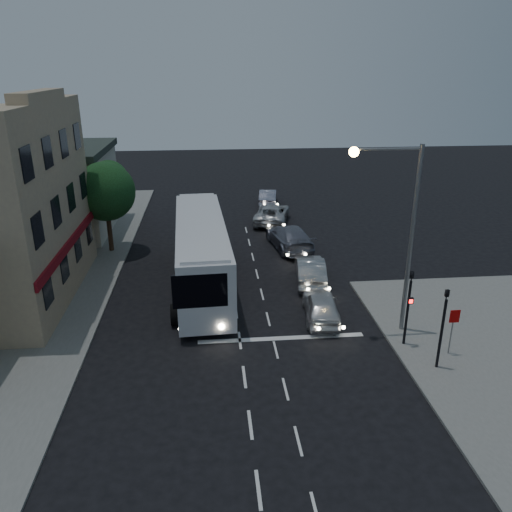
{
  "coord_description": "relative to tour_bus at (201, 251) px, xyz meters",
  "views": [
    {
      "loc": [
        -1.19,
        -18.75,
        12.27
      ],
      "look_at": [
        1.29,
        7.43,
        2.2
      ],
      "focal_mm": 35.0,
      "sensor_mm": 36.0,
      "label": 1
    }
  ],
  "objects": [
    {
      "name": "ground",
      "position": [
        1.79,
        -8.52,
        -2.19
      ],
      "size": [
        120.0,
        120.0,
        0.0
      ],
      "primitive_type": "plane",
      "color": "black"
    },
    {
      "name": "sidewalk_far",
      "position": [
        -11.21,
        -0.52,
        -2.13
      ],
      "size": [
        12.0,
        50.0,
        0.12
      ],
      "primitive_type": "cube",
      "color": "slate",
      "rests_on": "ground"
    },
    {
      "name": "road_markings",
      "position": [
        3.08,
        -5.21,
        -2.19
      ],
      "size": [
        8.0,
        30.55,
        0.01
      ],
      "color": "silver",
      "rests_on": "ground"
    },
    {
      "name": "tour_bus",
      "position": [
        0.0,
        0.0,
        0.0
      ],
      "size": [
        3.37,
        13.31,
        4.05
      ],
      "rotation": [
        0.0,
        0.0,
        0.05
      ],
      "color": "silver",
      "rests_on": "ground"
    },
    {
      "name": "car_suv",
      "position": [
        6.11,
        -4.72,
        -1.47
      ],
      "size": [
        2.14,
        4.39,
        1.44
      ],
      "primitive_type": "imported",
      "rotation": [
        0.0,
        0.0,
        3.04
      ],
      "color": "silver",
      "rests_on": "ground"
    },
    {
      "name": "car_sedan_a",
      "position": [
        6.45,
        -0.05,
        -1.42
      ],
      "size": [
        2.17,
        4.85,
        1.55
      ],
      "primitive_type": "imported",
      "rotation": [
        0.0,
        0.0,
        3.03
      ],
      "color": "#A5A5A5",
      "rests_on": "ground"
    },
    {
      "name": "car_sedan_b",
      "position": [
        6.15,
        5.96,
        -1.35
      ],
      "size": [
        3.15,
        6.05,
        1.68
      ],
      "primitive_type": "imported",
      "rotation": [
        0.0,
        0.0,
        3.29
      ],
      "color": "gray",
      "rests_on": "ground"
    },
    {
      "name": "car_sedan_c",
      "position": [
        5.69,
        12.35,
        -1.41
      ],
      "size": [
        3.81,
        6.04,
        1.55
      ],
      "primitive_type": "imported",
      "rotation": [
        0.0,
        0.0,
        2.91
      ],
      "color": "silver",
      "rests_on": "ground"
    },
    {
      "name": "car_extra",
      "position": [
        6.01,
        17.97,
        -1.46
      ],
      "size": [
        2.17,
        4.62,
        1.47
      ],
      "primitive_type": "imported",
      "rotation": [
        0.0,
        0.0,
        3.0
      ],
      "color": "#9495A7",
      "rests_on": "ground"
    },
    {
      "name": "traffic_signal_main",
      "position": [
        9.39,
        -7.74,
        0.23
      ],
      "size": [
        0.25,
        0.35,
        4.1
      ],
      "color": "black",
      "rests_on": "sidewalk_near"
    },
    {
      "name": "traffic_signal_side",
      "position": [
        10.09,
        -9.72,
        0.23
      ],
      "size": [
        0.18,
        0.15,
        4.1
      ],
      "color": "black",
      "rests_on": "sidewalk_near"
    },
    {
      "name": "regulatory_sign",
      "position": [
        11.09,
        -8.76,
        -0.6
      ],
      "size": [
        0.45,
        0.12,
        2.2
      ],
      "color": "slate",
      "rests_on": "sidewalk_near"
    },
    {
      "name": "streetlight",
      "position": [
        9.13,
        -6.32,
        3.54
      ],
      "size": [
        3.32,
        0.44,
        9.0
      ],
      "color": "slate",
      "rests_on": "sidewalk_near"
    },
    {
      "name": "low_building_north",
      "position": [
        -11.71,
        11.48,
        1.2
      ],
      "size": [
        9.4,
        9.4,
        6.5
      ],
      "color": "beige",
      "rests_on": "sidewalk_far"
    },
    {
      "name": "street_tree",
      "position": [
        -6.42,
        6.5,
        2.31
      ],
      "size": [
        4.0,
        4.0,
        6.2
      ],
      "color": "black",
      "rests_on": "sidewalk_far"
    }
  ]
}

